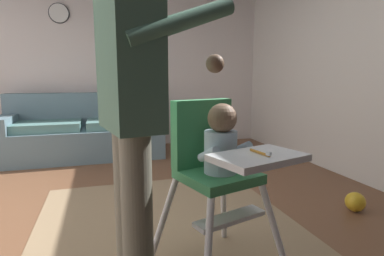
# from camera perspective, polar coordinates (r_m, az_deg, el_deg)

# --- Properties ---
(ground) EXTENTS (6.08, 6.97, 0.10)m
(ground) POSITION_cam_1_polar(r_m,az_deg,el_deg) (2.50, -8.30, -17.53)
(ground) COLOR brown
(wall_far) EXTENTS (5.28, 0.06, 2.64)m
(wall_far) POSITION_cam_1_polar(r_m,az_deg,el_deg) (4.94, -13.30, 11.92)
(wall_far) COLOR silver
(wall_far) RESTS_ON ground
(wall_right) EXTENTS (0.06, 5.97, 2.64)m
(wall_right) POSITION_cam_1_polar(r_m,az_deg,el_deg) (3.60, 29.82, 12.04)
(wall_right) COLOR silver
(wall_right) RESTS_ON ground
(area_rug) EXTENTS (1.87, 2.64, 0.01)m
(area_rug) POSITION_cam_1_polar(r_m,az_deg,el_deg) (2.11, -2.67, -21.08)
(area_rug) COLOR #917757
(area_rug) RESTS_ON ground
(couch) EXTENTS (2.07, 0.86, 0.86)m
(couch) POSITION_cam_1_polar(r_m,az_deg,el_deg) (4.48, -19.04, -0.78)
(couch) COLOR slate
(couch) RESTS_ON ground
(high_chair) EXTENTS (0.74, 0.83, 0.96)m
(high_chair) POSITION_cam_1_polar(r_m,az_deg,el_deg) (1.63, 4.74, -5.32)
(high_chair) COLOR silver
(high_chair) RESTS_ON ground
(adult_standing) EXTENTS (0.58, 0.50, 1.62)m
(adult_standing) POSITION_cam_1_polar(r_m,az_deg,el_deg) (1.40, -11.10, 2.62)
(adult_standing) COLOR #676454
(adult_standing) RESTS_ON ground
(toy_ball) EXTENTS (0.16, 0.16, 0.16)m
(toy_ball) POSITION_cam_1_polar(r_m,az_deg,el_deg) (2.89, 27.89, -11.94)
(toy_ball) COLOR gold
(toy_ball) RESTS_ON ground
(wall_clock) EXTENTS (0.28, 0.04, 0.28)m
(wall_clock) POSITION_cam_1_polar(r_m,az_deg,el_deg) (4.99, -23.34, 18.87)
(wall_clock) COLOR white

